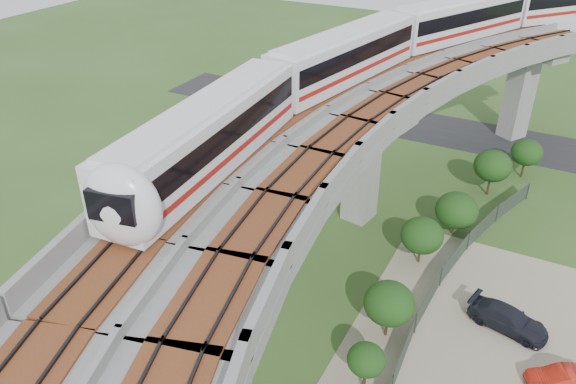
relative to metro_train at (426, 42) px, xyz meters
name	(u,v)px	position (x,y,z in m)	size (l,w,h in m)	color
ground	(286,290)	(-2.90, -17.25, -12.31)	(160.00, 160.00, 0.00)	#344F1F
asphalt_road	(418,125)	(-2.90, 12.75, -12.29)	(60.00, 8.00, 0.03)	#232326
viaduct	(349,181)	(0.95, -17.25, -3.26)	(19.58, 73.98, 11.40)	#99968E
metro_train	(426,42)	(0.00, 0.00, 0.00)	(21.45, 58.64, 3.64)	silver
fence	(437,331)	(6.86, -17.25, -11.56)	(3.87, 38.73, 1.50)	#2D382D
tree_0	(527,152)	(8.43, 5.89, -9.93)	(2.67, 2.67, 3.52)	#382314
tree_1	(493,166)	(6.33, 1.35, -9.63)	(3.06, 3.06, 3.99)	#382314
tree_2	(457,210)	(5.14, -5.82, -10.26)	(3.12, 3.12, 3.38)	#382314
tree_3	(422,235)	(3.84, -10.40, -10.09)	(2.90, 2.90, 3.46)	#382314
tree_4	(389,303)	(4.13, -18.16, -9.89)	(2.91, 2.91, 3.66)	#382314
tree_5	(366,360)	(4.40, -22.47, -10.13)	(1.98, 1.98, 3.03)	#382314
car_red	(561,378)	(13.47, -17.55, -11.69)	(1.22, 3.49, 1.15)	red
car_dark	(508,319)	(10.31, -14.31, -11.60)	(1.88, 4.63, 1.34)	black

